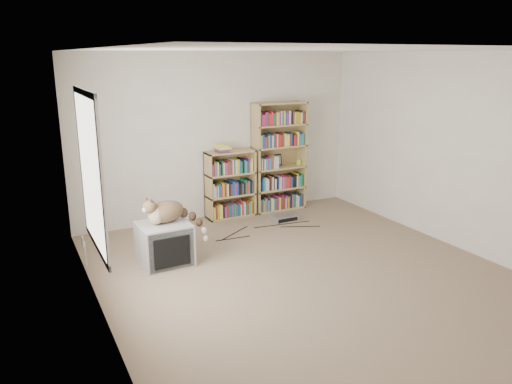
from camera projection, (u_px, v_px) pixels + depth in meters
name	position (u px, v px, depth m)	size (l,w,h in m)	color
floor	(304.00, 274.00, 5.78)	(4.50, 5.00, 0.01)	gray
wall_back	(219.00, 137.00, 7.60)	(4.50, 0.02, 2.50)	white
wall_front	(510.00, 242.00, 3.30)	(4.50, 0.02, 2.50)	white
wall_left	(95.00, 193.00, 4.47)	(0.02, 5.00, 2.50)	white
wall_right	(455.00, 151.00, 6.43)	(0.02, 5.00, 2.50)	white
ceiling	(310.00, 50.00, 5.12)	(4.50, 5.00, 0.02)	white
window	(91.00, 172.00, 4.61)	(0.02, 1.22, 1.52)	white
crt_tv	(164.00, 244.00, 6.00)	(0.61, 0.56, 0.52)	#ADADAF
cat	(171.00, 214.00, 5.97)	(0.78, 0.50, 0.57)	#372416
bookcase_tall	(279.00, 159.00, 8.02)	(0.87, 0.30, 1.74)	#A58952
bookcase_short	(230.00, 186.00, 7.73)	(0.76, 0.30, 1.04)	#A58952
book_stack	(222.00, 148.00, 7.48)	(0.20, 0.26, 0.11)	red
green_mug	(299.00, 162.00, 8.18)	(0.08, 0.08, 0.09)	#A0C839
framed_print	(278.00, 160.00, 8.11)	(0.14, 0.01, 0.18)	black
dvd_player	(283.00, 217.00, 7.65)	(0.39, 0.28, 0.09)	#ACACB1
wall_outlet	(83.00, 242.00, 5.89)	(0.01, 0.08, 0.13)	silver
floor_cables	(260.00, 229.00, 7.27)	(1.20, 0.70, 0.01)	black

